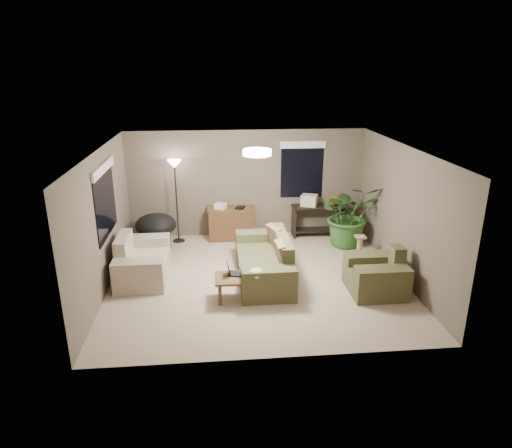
{
  "coord_description": "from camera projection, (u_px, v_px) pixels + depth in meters",
  "views": [
    {
      "loc": [
        -0.77,
        -7.86,
        3.87
      ],
      "look_at": [
        0.0,
        0.2,
        1.05
      ],
      "focal_mm": 32.0,
      "sensor_mm": 36.0,
      "label": 1
    }
  ],
  "objects": [
    {
      "name": "papasan_chair",
      "position": [
        156.0,
        229.0,
        10.05
      ],
      "size": [
        1.1,
        1.1,
        0.8
      ],
      "color": "black",
      "rests_on": "ground"
    },
    {
      "name": "room_shell",
      "position": [
        257.0,
        217.0,
        8.32
      ],
      "size": [
        5.5,
        5.5,
        5.5
      ],
      "color": "tan",
      "rests_on": "ground"
    },
    {
      "name": "loveseat",
      "position": [
        141.0,
        262.0,
        8.74
      ],
      "size": [
        0.9,
        1.6,
        0.85
      ],
      "color": "beige",
      "rests_on": "ground"
    },
    {
      "name": "main_sofa",
      "position": [
        265.0,
        263.0,
        8.73
      ],
      "size": [
        0.95,
        2.2,
        0.85
      ],
      "color": "#4C4C2E",
      "rests_on": "ground"
    },
    {
      "name": "armchair",
      "position": [
        377.0,
        276.0,
        8.18
      ],
      "size": [
        0.95,
        1.0,
        0.85
      ],
      "color": "brown",
      "rests_on": "ground"
    },
    {
      "name": "throw_pillows",
      "position": [
        279.0,
        245.0,
        8.64
      ],
      "size": [
        0.38,
        1.38,
        0.47
      ],
      "color": "#8C7251",
      "rests_on": "main_sofa"
    },
    {
      "name": "laptop",
      "position": [
        234.0,
        271.0,
        7.94
      ],
      "size": [
        0.39,
        0.31,
        0.24
      ],
      "color": "black",
      "rests_on": "coffee_table"
    },
    {
      "name": "coffee_table",
      "position": [
        244.0,
        280.0,
        7.9
      ],
      "size": [
        1.0,
        0.55,
        0.42
      ],
      "color": "brown",
      "rests_on": "ground"
    },
    {
      "name": "plastic_bag",
      "position": [
        256.0,
        274.0,
        7.72
      ],
      "size": [
        0.31,
        0.28,
        0.21
      ],
      "primitive_type": "ellipsoid",
      "rotation": [
        0.0,
        0.0,
        0.04
      ],
      "color": "white",
      "rests_on": "coffee_table"
    },
    {
      "name": "window_left",
      "position": [
        104.0,
        188.0,
        8.18
      ],
      "size": [
        0.05,
        1.56,
        1.33
      ],
      "color": "black",
      "rests_on": "room_shell"
    },
    {
      "name": "desk",
      "position": [
        232.0,
        223.0,
        10.65
      ],
      "size": [
        1.1,
        0.5,
        0.75
      ],
      "color": "brown",
      "rests_on": "ground"
    },
    {
      "name": "cardboard_box",
      "position": [
        309.0,
        200.0,
        10.67
      ],
      "size": [
        0.44,
        0.39,
        0.27
      ],
      "primitive_type": "cube",
      "rotation": [
        0.0,
        0.0,
        -0.43
      ],
      "color": "beige",
      "rests_on": "console_table"
    },
    {
      "name": "pumpkin",
      "position": [
        334.0,
        201.0,
        10.73
      ],
      "size": [
        0.3,
        0.3,
        0.21
      ],
      "primitive_type": "ellipsoid",
      "rotation": [
        0.0,
        0.0,
        -0.15
      ],
      "color": "orange",
      "rests_on": "console_table"
    },
    {
      "name": "console_table",
      "position": [
        319.0,
        218.0,
        10.84
      ],
      "size": [
        1.3,
        0.4,
        0.75
      ],
      "color": "black",
      "rests_on": "ground"
    },
    {
      "name": "ceiling_fixture",
      "position": [
        257.0,
        152.0,
        7.93
      ],
      "size": [
        0.5,
        0.5,
        0.1
      ],
      "primitive_type": "cylinder",
      "color": "white",
      "rests_on": "room_shell"
    },
    {
      "name": "desk_papers",
      "position": [
        224.0,
        206.0,
        10.49
      ],
      "size": [
        0.73,
        0.33,
        0.12
      ],
      "color": "silver",
      "rests_on": "desk"
    },
    {
      "name": "floor_lamp",
      "position": [
        175.0,
        174.0,
        10.09
      ],
      "size": [
        0.32,
        0.32,
        1.91
      ],
      "color": "black",
      "rests_on": "ground"
    },
    {
      "name": "cat_scratching_post",
      "position": [
        359.0,
        249.0,
        9.61
      ],
      "size": [
        0.32,
        0.32,
        0.5
      ],
      "color": "tan",
      "rests_on": "ground"
    },
    {
      "name": "window_back",
      "position": [
        302.0,
        160.0,
        10.59
      ],
      "size": [
        1.06,
        0.05,
        1.33
      ],
      "color": "black",
      "rests_on": "room_shell"
    },
    {
      "name": "houseplant",
      "position": [
        349.0,
        221.0,
        10.22
      ],
      "size": [
        1.3,
        1.45,
        1.13
      ],
      "primitive_type": "imported",
      "color": "#2D5923",
      "rests_on": "ground"
    }
  ]
}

